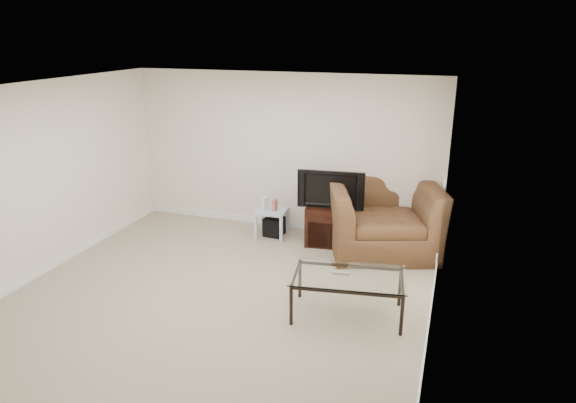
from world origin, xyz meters
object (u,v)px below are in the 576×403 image
(side_table, at_px, (272,223))
(recliner, at_px, (384,206))
(subwoofer, at_px, (274,226))
(television, at_px, (332,188))
(tv_stand, at_px, (331,224))
(coffee_table, at_px, (347,295))

(side_table, height_order, recliner, recliner)
(subwoofer, relative_size, recliner, 0.18)
(television, relative_size, side_table, 2.01)
(tv_stand, bearing_deg, side_table, 172.48)
(tv_stand, xyz_separation_m, side_table, (-0.95, 0.00, -0.09))
(side_table, distance_m, recliner, 1.78)
(subwoofer, relative_size, coffee_table, 0.22)
(subwoofer, bearing_deg, recliner, -0.68)
(television, bearing_deg, recliner, -3.62)
(subwoofer, height_order, coffee_table, coffee_table)
(television, relative_size, subwoofer, 3.25)
(tv_stand, relative_size, coffee_table, 0.57)
(television, distance_m, recliner, 0.80)
(tv_stand, xyz_separation_m, recliner, (0.77, 0.00, 0.37))
(tv_stand, bearing_deg, recliner, -7.52)
(television, xyz_separation_m, recliner, (0.77, 0.03, -0.21))
(side_table, distance_m, subwoofer, 0.07)
(recliner, height_order, coffee_table, recliner)
(television, xyz_separation_m, side_table, (-0.95, 0.03, -0.68))
(side_table, distance_m, coffee_table, 2.55)
(side_table, height_order, subwoofer, side_table)
(tv_stand, height_order, coffee_table, tv_stand)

